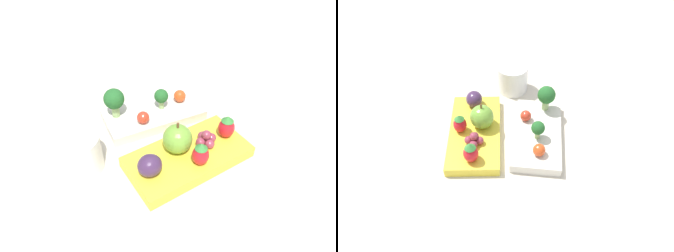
% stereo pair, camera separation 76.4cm
% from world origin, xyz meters
% --- Properties ---
extents(ground_plane, '(4.00, 4.00, 0.00)m').
position_xyz_m(ground_plane, '(0.00, 0.00, 0.00)').
color(ground_plane, beige).
extents(bento_box_savoury, '(0.21, 0.11, 0.02)m').
position_xyz_m(bento_box_savoury, '(-0.00, 0.07, 0.01)').
color(bento_box_savoury, silver).
rests_on(bento_box_savoury, ground_plane).
extents(bento_box_fruit, '(0.22, 0.12, 0.02)m').
position_xyz_m(bento_box_fruit, '(-0.00, -0.07, 0.01)').
color(bento_box_fruit, yellow).
rests_on(bento_box_fruit, ground_plane).
extents(broccoli_floret_0, '(0.03, 0.03, 0.04)m').
position_xyz_m(broccoli_floret_0, '(0.02, 0.07, 0.05)').
color(broccoli_floret_0, '#93B770').
rests_on(broccoli_floret_0, bento_box_savoury).
extents(broccoli_floret_1, '(0.04, 0.04, 0.06)m').
position_xyz_m(broccoli_floret_1, '(-0.07, 0.09, 0.06)').
color(broccoli_floret_1, '#93B770').
rests_on(broccoli_floret_1, bento_box_savoury).
extents(cherry_tomato_0, '(0.02, 0.02, 0.02)m').
position_xyz_m(cherry_tomato_0, '(-0.03, 0.04, 0.03)').
color(cherry_tomato_0, red).
rests_on(cherry_tomato_0, bento_box_savoury).
extents(cherry_tomato_1, '(0.03, 0.03, 0.03)m').
position_xyz_m(cherry_tomato_1, '(0.06, 0.07, 0.04)').
color(cherry_tomato_1, '#DB4C1E').
rests_on(cherry_tomato_1, bento_box_savoury).
extents(apple, '(0.05, 0.05, 0.06)m').
position_xyz_m(apple, '(-0.01, -0.05, 0.05)').
color(apple, '#70A838').
rests_on(apple, bento_box_fruit).
extents(strawberry_0, '(0.03, 0.03, 0.05)m').
position_xyz_m(strawberry_0, '(0.08, -0.07, 0.04)').
color(strawberry_0, red).
rests_on(strawberry_0, bento_box_fruit).
extents(strawberry_1, '(0.03, 0.03, 0.04)m').
position_xyz_m(strawberry_1, '(0.01, -0.10, 0.04)').
color(strawberry_1, red).
rests_on(strawberry_1, bento_box_fruit).
extents(plum, '(0.04, 0.04, 0.04)m').
position_xyz_m(plum, '(-0.08, -0.08, 0.04)').
color(plum, '#42284C').
rests_on(plum, bento_box_fruit).
extents(grape_cluster, '(0.04, 0.04, 0.03)m').
position_xyz_m(grape_cluster, '(0.04, -0.07, 0.03)').
color(grape_cluster, '#93384C').
rests_on(grape_cluster, bento_box_fruit).
extents(drinking_cup, '(0.08, 0.08, 0.07)m').
position_xyz_m(drinking_cup, '(-0.17, 0.01, 0.04)').
color(drinking_cup, white).
rests_on(drinking_cup, ground_plane).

